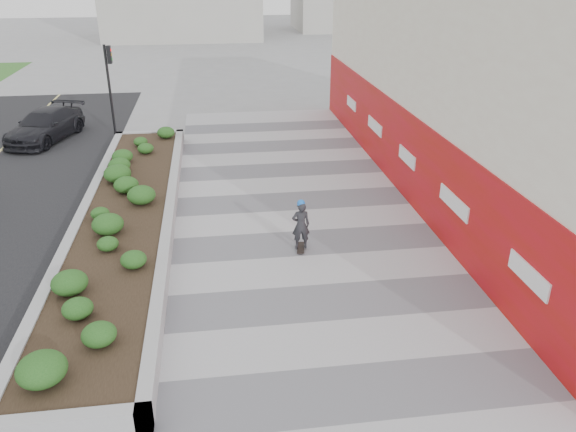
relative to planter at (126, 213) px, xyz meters
name	(u,v)px	position (x,y,z in m)	size (l,w,h in m)	color
ground	(347,347)	(5.50, -7.00, -0.42)	(160.00, 160.00, 0.00)	gray
walkway	(321,277)	(5.50, -4.00, -0.41)	(8.00, 36.00, 0.01)	#A8A8AD
building	(488,77)	(12.48, 1.98, 3.56)	(6.04, 24.08, 8.00)	silver
planter	(126,213)	(0.00, 0.00, 0.00)	(3.00, 18.00, 0.90)	#9E9EA0
traffic_signal_near	(110,77)	(-1.73, 10.50, 2.34)	(0.33, 0.28, 4.20)	black
manhole_cover	(340,275)	(6.00, -4.00, -0.42)	(0.44, 0.44, 0.01)	#595654
skateboarder	(301,225)	(5.20, -2.40, 0.38)	(0.53, 0.74, 1.58)	beige
car_dark	(45,125)	(-4.83, 10.01, 0.28)	(1.95, 4.79, 1.39)	black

